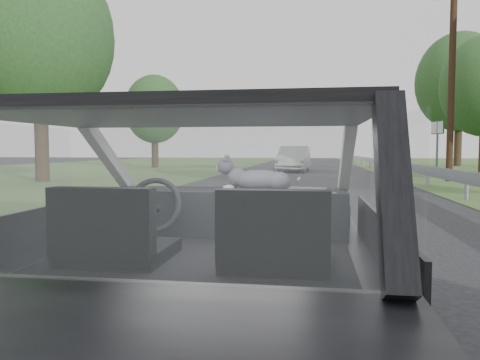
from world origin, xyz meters
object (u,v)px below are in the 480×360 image
(other_car, at_px, (294,159))
(highway_sign, at_px, (437,148))
(cat, at_px, (260,179))
(utility_pole, at_px, (452,80))
(subject_car, at_px, (205,250))

(other_car, height_order, highway_sign, highway_sign)
(cat, xyz_separation_m, other_car, (-0.71, 24.03, -0.33))
(utility_pole, bearing_deg, subject_car, -109.09)
(cat, relative_size, utility_pole, 0.07)
(subject_car, height_order, cat, subject_car)
(other_car, relative_size, highway_sign, 1.69)
(subject_car, bearing_deg, highway_sign, 73.04)
(subject_car, relative_size, highway_sign, 1.50)
(subject_car, height_order, highway_sign, highway_sign)
(other_car, bearing_deg, utility_pole, -44.34)
(highway_sign, relative_size, utility_pole, 0.33)
(subject_car, bearing_deg, other_car, 91.10)
(cat, xyz_separation_m, highway_sign, (6.36, 21.06, 0.26))
(subject_car, relative_size, cat, 7.66)
(highway_sign, bearing_deg, utility_pole, -115.22)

